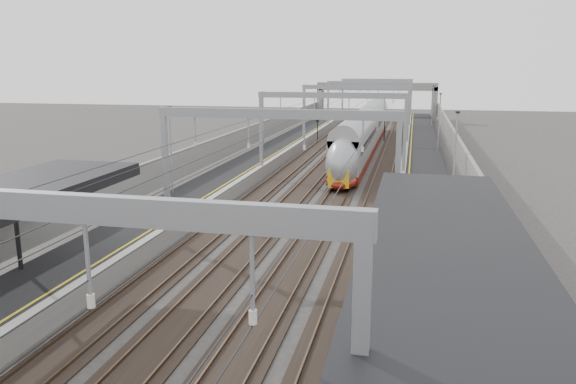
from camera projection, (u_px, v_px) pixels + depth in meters
The scene contains 13 objects.
platform_left at pixel (253, 165), 54.09m from camera, with size 4.00×120.00×1.00m, color black.
platform_right at pixel (423, 171), 50.68m from camera, with size 4.00×120.00×1.00m, color black.
tracks at pixel (335, 173), 52.49m from camera, with size 11.40×140.00×0.20m.
overhead_line at pixel (345, 103), 57.46m from camera, with size 13.00×140.00×6.60m.
canopy_right at pixel (466, 342), 9.66m from camera, with size 4.40×30.00×4.24m.
overbridge at pixel (376, 91), 103.72m from camera, with size 22.00×2.20×6.90m.
wall_left at pixel (221, 152), 54.53m from camera, with size 0.30×120.00×3.20m, color slate.
wall_right at pixel (460, 161), 49.76m from camera, with size 0.30×120.00×3.20m, color slate.
train at pixel (364, 136), 64.27m from camera, with size 2.61×47.61×4.14m.
bench at pixel (457, 305), 19.81m from camera, with size 0.45×1.60×0.82m.
signal_green at pixel (318, 125), 72.81m from camera, with size 0.32×0.32×3.48m.
signal_red_near at pixel (385, 123), 74.94m from camera, with size 0.32×0.32×3.48m.
signal_red_far at pixel (402, 121), 76.87m from camera, with size 0.32×0.32×3.48m.
Camera 1 is at (6.96, -6.33, 9.72)m, focal length 35.00 mm.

